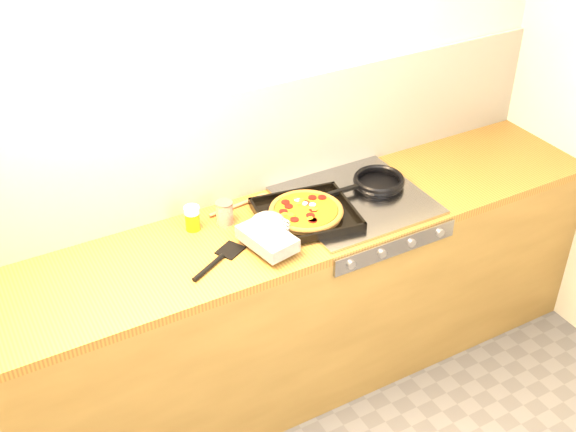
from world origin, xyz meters
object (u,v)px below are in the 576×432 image
pizza_on_tray (295,218)px  juice_glass (192,218)px  frying_pan (378,182)px  tomato_can (225,213)px

pizza_on_tray → juice_glass: bearing=153.0°
pizza_on_tray → juice_glass: size_ratio=5.20×
frying_pan → tomato_can: bearing=173.4°
frying_pan → tomato_can: tomato_can is taller
juice_glass → pizza_on_tray: bearing=-27.0°
frying_pan → juice_glass: juice_glass is taller
frying_pan → tomato_can: (-0.72, 0.08, 0.02)m
pizza_on_tray → frying_pan: pizza_on_tray is taller
pizza_on_tray → tomato_can: tomato_can is taller
juice_glass → frying_pan: bearing=-7.3°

